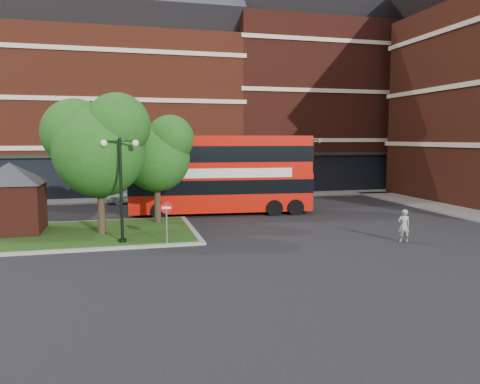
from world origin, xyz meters
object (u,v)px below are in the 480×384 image
object	(u,v)px
bus	(221,169)
car_white	(245,190)
car_silver	(133,195)
woman	(404,226)

from	to	relation	value
bus	car_white	xyz separation A→B (m)	(3.71, 7.95, -2.34)
car_white	bus	bearing A→B (deg)	161.13
bus	car_silver	distance (m)	8.79
woman	bus	bearing A→B (deg)	-42.94
woman	car_silver	size ratio (longest dim) A/B	0.40
bus	car_silver	bearing A→B (deg)	135.56
woman	car_silver	world-z (taller)	woman
bus	car_silver	world-z (taller)	bus
bus	woman	bearing A→B (deg)	-52.29
bus	woman	xyz separation A→B (m)	(6.76, -10.52, -2.16)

